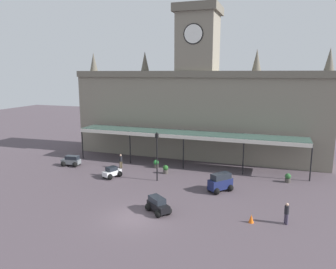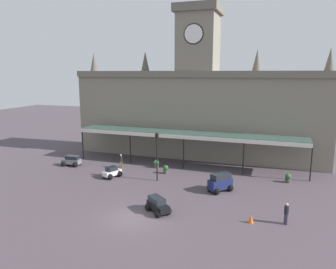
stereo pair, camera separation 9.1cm
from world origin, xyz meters
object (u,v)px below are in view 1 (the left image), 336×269
Objects in this scene: pedestrian_near_entrance at (287,213)px; planter_near_kerb at (156,164)px; car_black_estate at (158,206)px; victorian_lamppost at (157,151)px; car_grey_estate at (71,161)px; car_navy_van at (220,183)px; car_white_sedan at (112,173)px; planter_forecourt_centre at (166,169)px; traffic_cone at (251,219)px; planter_by_canopy at (288,178)px; pedestrian_beside_cars at (121,161)px.

planter_near_kerb is (-14.42, 10.31, -0.42)m from pedestrian_near_entrance.
pedestrian_near_entrance is (9.79, 1.23, 0.34)m from car_black_estate.
car_grey_estate is at bearing 171.90° from victorian_lamppost.
car_navy_van is at bearing -7.59° from victorian_lamppost.
car_grey_estate is 12.21m from victorian_lamppost.
car_grey_estate is (-18.61, 2.59, -0.24)m from car_navy_van.
car_white_sedan reaches higher than planter_forecourt_centre.
victorian_lamppost reaches higher than traffic_cone.
car_black_estate is 9.88m from pedestrian_near_entrance.
car_white_sedan is at bearing -18.48° from car_grey_estate.
victorian_lamppost is 5.39× the size of planter_forecourt_centre.
victorian_lamppost is at bearing -163.27° from planter_by_canopy.
pedestrian_near_entrance reaches higher than car_white_sedan.
car_navy_van is at bearing -27.31° from planter_forecourt_centre.
car_black_estate reaches higher than traffic_cone.
planter_by_canopy is at bearing 47.81° from car_black_estate.
car_navy_van is 13.05m from pedestrian_beside_cars.
pedestrian_near_entrance reaches higher than planter_near_kerb.
traffic_cone is at bearing -42.53° from planter_near_kerb.
car_black_estate is 1.03× the size of car_grey_estate.
car_white_sedan is 2.32× the size of planter_near_kerb.
car_navy_van is at bearing -7.91° from car_grey_estate.
victorian_lamppost is 5.37m from planter_near_kerb.
car_black_estate is at bearing -40.34° from car_white_sedan.
planter_by_canopy is at bearing 5.77° from planter_forecourt_centre.
car_navy_van reaches higher than pedestrian_beside_cars.
pedestrian_beside_cars reaches higher than car_grey_estate.
car_grey_estate is at bearing 162.50° from pedestrian_near_entrance.
pedestrian_beside_cars is 1.74× the size of planter_by_canopy.
victorian_lamppost reaches higher than planter_by_canopy.
planter_forecourt_centre is 2.47m from planter_near_kerb.
pedestrian_near_entrance is at bearing -34.36° from planter_forecourt_centre.
car_grey_estate is 11.87m from planter_forecourt_centre.
planter_forecourt_centre is at bearing -43.20° from planter_near_kerb.
traffic_cone is at bearing 4.70° from car_black_estate.
traffic_cone is at bearing -165.80° from pedestrian_near_entrance.
pedestrian_near_entrance is at bearing 14.20° from traffic_cone.
car_white_sedan is 18.47m from pedestrian_near_entrance.
car_white_sedan reaches higher than planter_near_kerb.
victorian_lamppost reaches higher than pedestrian_near_entrance.
car_navy_van is 7.27m from victorian_lamppost.
car_navy_van is at bearing -16.69° from pedestrian_beside_cars.
traffic_cone is 0.68× the size of planter_by_canopy.
planter_near_kerb is at bearing 112.44° from victorian_lamppost.
car_black_estate reaches higher than car_white_sedan.
pedestrian_beside_cars is 1.74× the size of planter_forecourt_centre.
car_black_estate is 2.52× the size of planter_by_canopy.
car_navy_van reaches higher than car_black_estate.
car_grey_estate is 2.43× the size of planter_near_kerb.
planter_by_canopy is 14.74m from planter_near_kerb.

